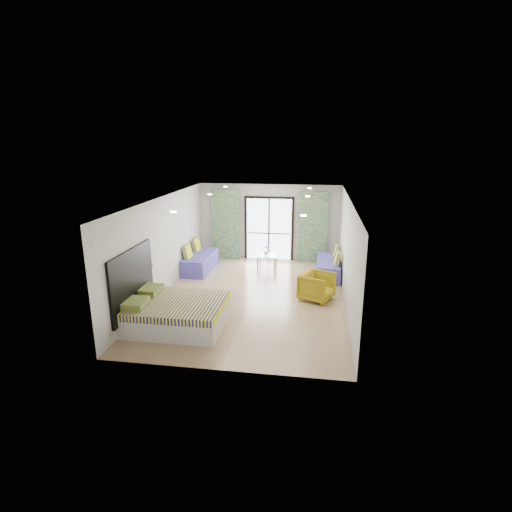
# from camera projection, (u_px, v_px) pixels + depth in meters

# --- Properties ---
(floor) EXTENTS (5.00, 7.50, 0.01)m
(floor) POSITION_uv_depth(u_px,v_px,m) (252.00, 296.00, 11.06)
(floor) COLOR #9B7D5C
(floor) RESTS_ON ground
(ceiling) EXTENTS (5.00, 7.50, 0.01)m
(ceiling) POSITION_uv_depth(u_px,v_px,m) (252.00, 199.00, 10.31)
(ceiling) COLOR silver
(ceiling) RESTS_ON ground
(wall_back) EXTENTS (5.00, 0.01, 2.70)m
(wall_back) POSITION_uv_depth(u_px,v_px,m) (269.00, 222.00, 14.24)
(wall_back) COLOR silver
(wall_back) RESTS_ON ground
(wall_front) EXTENTS (5.00, 0.01, 2.70)m
(wall_front) POSITION_uv_depth(u_px,v_px,m) (219.00, 304.00, 7.12)
(wall_front) COLOR silver
(wall_front) RESTS_ON ground
(wall_left) EXTENTS (0.01, 7.50, 2.70)m
(wall_left) POSITION_uv_depth(u_px,v_px,m) (163.00, 246.00, 11.05)
(wall_left) COLOR silver
(wall_left) RESTS_ON ground
(wall_right) EXTENTS (0.01, 7.50, 2.70)m
(wall_right) POSITION_uv_depth(u_px,v_px,m) (348.00, 253.00, 10.32)
(wall_right) COLOR silver
(wall_right) RESTS_ON ground
(balcony_door) EXTENTS (1.76, 0.08, 2.28)m
(balcony_door) POSITION_uv_depth(u_px,v_px,m) (269.00, 225.00, 14.24)
(balcony_door) COLOR black
(balcony_door) RESTS_ON floor
(balcony_rail) EXTENTS (1.52, 0.03, 0.04)m
(balcony_rail) POSITION_uv_depth(u_px,v_px,m) (269.00, 233.00, 14.34)
(balcony_rail) COLOR #595451
(balcony_rail) RESTS_ON balcony_door
(curtain_left) EXTENTS (1.00, 0.10, 2.50)m
(curtain_left) POSITION_uv_depth(u_px,v_px,m) (226.00, 225.00, 14.33)
(curtain_left) COLOR beige
(curtain_left) RESTS_ON floor
(curtain_right) EXTENTS (1.00, 0.10, 2.50)m
(curtain_right) POSITION_uv_depth(u_px,v_px,m) (313.00, 227.00, 13.88)
(curtain_right) COLOR beige
(curtain_right) RESTS_ON floor
(downlight_a) EXTENTS (0.12, 0.12, 0.02)m
(downlight_a) POSITION_uv_depth(u_px,v_px,m) (173.00, 212.00, 8.62)
(downlight_a) COLOR #FFE0B2
(downlight_a) RESTS_ON ceiling
(downlight_b) EXTENTS (0.12, 0.12, 0.02)m
(downlight_b) POSITION_uv_depth(u_px,v_px,m) (304.00, 215.00, 8.21)
(downlight_b) COLOR #FFE0B2
(downlight_b) RESTS_ON ceiling
(downlight_c) EXTENTS (0.12, 0.12, 0.02)m
(downlight_c) POSITION_uv_depth(u_px,v_px,m) (210.00, 194.00, 11.47)
(downlight_c) COLOR #FFE0B2
(downlight_c) RESTS_ON ceiling
(downlight_d) EXTENTS (0.12, 0.12, 0.02)m
(downlight_d) POSITION_uv_depth(u_px,v_px,m) (308.00, 196.00, 11.06)
(downlight_d) COLOR #FFE0B2
(downlight_d) RESTS_ON ceiling
(downlight_e) EXTENTS (0.12, 0.12, 0.02)m
(downlight_e) POSITION_uv_depth(u_px,v_px,m) (225.00, 187.00, 13.37)
(downlight_e) COLOR #FFE0B2
(downlight_e) RESTS_ON ceiling
(downlight_f) EXTENTS (0.12, 0.12, 0.02)m
(downlight_f) POSITION_uv_depth(u_px,v_px,m) (309.00, 188.00, 12.96)
(downlight_f) COLOR #FFE0B2
(downlight_f) RESTS_ON ceiling
(headboard) EXTENTS (0.06, 2.10, 1.50)m
(headboard) POSITION_uv_depth(u_px,v_px,m) (132.00, 281.00, 9.17)
(headboard) COLOR black
(headboard) RESTS_ON floor
(switch_plate) EXTENTS (0.02, 0.10, 0.10)m
(switch_plate) POSITION_uv_depth(u_px,v_px,m) (154.00, 265.00, 10.36)
(switch_plate) COLOR silver
(switch_plate) RESTS_ON wall_left
(bed) EXTENTS (2.20, 1.80, 0.76)m
(bed) POSITION_uv_depth(u_px,v_px,m) (175.00, 313.00, 9.23)
(bed) COLOR silver
(bed) RESTS_ON floor
(daybed_left) EXTENTS (0.78, 1.96, 0.96)m
(daybed_left) POSITION_uv_depth(u_px,v_px,m) (200.00, 261.00, 13.27)
(daybed_left) COLOR #4E4AB1
(daybed_left) RESTS_ON floor
(daybed_right) EXTENTS (0.76, 1.89, 0.93)m
(daybed_right) POSITION_uv_depth(u_px,v_px,m) (329.00, 267.00, 12.68)
(daybed_right) COLOR #4E4AB1
(daybed_right) RESTS_ON floor
(coffee_table) EXTENTS (0.66, 0.66, 0.76)m
(coffee_table) POSITION_uv_depth(u_px,v_px,m) (267.00, 256.00, 13.50)
(coffee_table) COLOR silver
(coffee_table) RESTS_ON floor
(vase) EXTENTS (0.17, 0.17, 0.16)m
(vase) POSITION_uv_depth(u_px,v_px,m) (266.00, 252.00, 13.53)
(vase) COLOR white
(vase) RESTS_ON coffee_table
(armchair) EXTENTS (1.01, 1.03, 0.83)m
(armchair) POSITION_uv_depth(u_px,v_px,m) (317.00, 285.00, 10.72)
(armchair) COLOR #9F8714
(armchair) RESTS_ON floor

